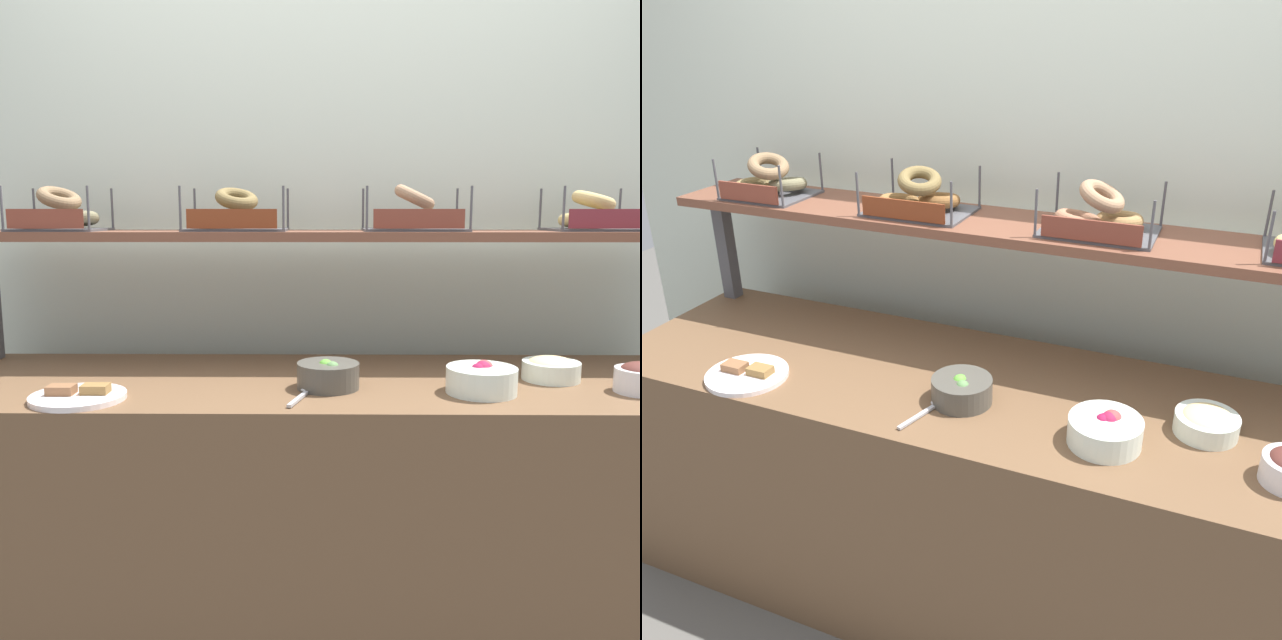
% 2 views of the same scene
% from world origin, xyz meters
% --- Properties ---
extents(ground_plane, '(8.00, 8.00, 0.00)m').
position_xyz_m(ground_plane, '(0.00, 0.00, 0.00)').
color(ground_plane, '#595651').
extents(back_wall, '(3.59, 0.06, 2.40)m').
position_xyz_m(back_wall, '(0.00, 0.55, 1.20)').
color(back_wall, silver).
rests_on(back_wall, ground_plane).
extents(deli_counter, '(2.39, 0.70, 0.85)m').
position_xyz_m(deli_counter, '(0.00, 0.00, 0.42)').
color(deli_counter, brown).
rests_on(deli_counter, ground_plane).
extents(shelf_riser_left, '(0.05, 0.05, 0.40)m').
position_xyz_m(shelf_riser_left, '(-1.14, 0.27, 1.05)').
color(shelf_riser_left, '#4C4C51').
rests_on(shelf_riser_left, deli_counter).
extents(upper_shelf, '(2.35, 0.32, 0.03)m').
position_xyz_m(upper_shelf, '(0.00, 0.27, 1.26)').
color(upper_shelf, brown).
rests_on(upper_shelf, shelf_riser_left).
extents(bowl_veggie_mix, '(0.18, 0.18, 0.08)m').
position_xyz_m(bowl_veggie_mix, '(-0.01, -0.10, 0.89)').
color(bowl_veggie_mix, '#4F4C44').
rests_on(bowl_veggie_mix, deli_counter).
extents(bowl_beet_salad, '(0.19, 0.19, 0.09)m').
position_xyz_m(bowl_beet_salad, '(0.41, -0.15, 0.89)').
color(bowl_beet_salad, white).
rests_on(bowl_beet_salad, deli_counter).
extents(bowl_egg_salad, '(0.17, 0.17, 0.07)m').
position_xyz_m(bowl_egg_salad, '(0.65, 0.00, 0.88)').
color(bowl_egg_salad, white).
rests_on(bowl_egg_salad, deli_counter).
extents(serving_plate_white, '(0.25, 0.25, 0.04)m').
position_xyz_m(serving_plate_white, '(-0.67, -0.23, 0.86)').
color(serving_plate_white, white).
rests_on(serving_plate_white, deli_counter).
extents(serving_spoon_near_plate, '(0.07, 0.17, 0.01)m').
position_xyz_m(serving_spoon_near_plate, '(-0.07, -0.19, 0.86)').
color(serving_spoon_near_plate, '#B7B7BC').
rests_on(serving_spoon_near_plate, deli_counter).
extents(bagel_basket_poppy, '(0.28, 0.26, 0.15)m').
position_xyz_m(bagel_basket_poppy, '(-0.88, 0.25, 1.33)').
color(bagel_basket_poppy, '#4C4C51').
rests_on(bagel_basket_poppy, upper_shelf).
extents(bagel_basket_cinnamon_raisin, '(0.33, 0.26, 0.15)m').
position_xyz_m(bagel_basket_cinnamon_raisin, '(-0.30, 0.26, 1.33)').
color(bagel_basket_cinnamon_raisin, '#4C4C51').
rests_on(bagel_basket_cinnamon_raisin, upper_shelf).
extents(bagel_basket_everything, '(0.33, 0.26, 0.16)m').
position_xyz_m(bagel_basket_everything, '(0.27, 0.27, 1.33)').
color(bagel_basket_everything, '#4C4C51').
rests_on(bagel_basket_everything, upper_shelf).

